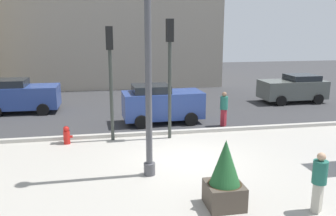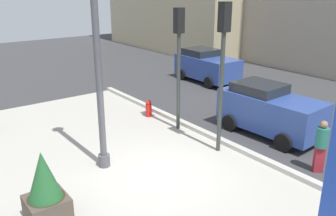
# 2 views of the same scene
# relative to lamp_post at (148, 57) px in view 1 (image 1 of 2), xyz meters

# --- Properties ---
(ground_plane) EXTENTS (60.00, 60.00, 0.00)m
(ground_plane) POSITION_rel_lamp_post_xyz_m (1.45, 5.07, -3.73)
(ground_plane) COLOR #38383A
(plaza_pavement) EXTENTS (18.00, 10.00, 0.02)m
(plaza_pavement) POSITION_rel_lamp_post_xyz_m (1.45, -0.93, -3.73)
(plaza_pavement) COLOR #ADA89E
(plaza_pavement) RESTS_ON ground_plane
(curb_strip) EXTENTS (18.00, 0.24, 0.16)m
(curb_strip) POSITION_rel_lamp_post_xyz_m (1.45, 4.19, -3.65)
(curb_strip) COLOR #B7B2A8
(curb_strip) RESTS_ON ground_plane
(lamp_post) EXTENTS (0.44, 0.44, 7.63)m
(lamp_post) POSITION_rel_lamp_post_xyz_m (0.00, 0.00, 0.00)
(lamp_post) COLOR #4C4C51
(lamp_post) RESTS_ON ground_plane
(potted_plant_near_left) EXTENTS (0.94, 0.94, 1.82)m
(potted_plant_near_left) POSITION_rel_lamp_post_xyz_m (1.65, -2.35, -2.89)
(potted_plant_near_left) COLOR #4C4238
(potted_plant_near_left) RESTS_ON ground_plane
(fire_hydrant) EXTENTS (0.36, 0.26, 0.75)m
(fire_hydrant) POSITION_rel_lamp_post_xyz_m (-2.87, 3.62, -3.36)
(fire_hydrant) COLOR red
(fire_hydrant) RESTS_ON ground_plane
(traffic_light_far_side) EXTENTS (0.28, 0.42, 4.92)m
(traffic_light_far_side) POSITION_rel_lamp_post_xyz_m (1.34, 3.65, -0.42)
(traffic_light_far_side) COLOR #333833
(traffic_light_far_side) RESTS_ON ground_plane
(traffic_light_corner) EXTENTS (0.28, 0.42, 4.63)m
(traffic_light_corner) POSITION_rel_lamp_post_xyz_m (-1.04, 3.78, -0.61)
(traffic_light_corner) COLOR #333833
(traffic_light_corner) RESTS_ON ground_plane
(car_far_lane) EXTENTS (3.90, 2.13, 1.85)m
(car_far_lane) POSITION_rel_lamp_post_xyz_m (-5.82, 9.69, -2.79)
(car_far_lane) COLOR #2D4793
(car_far_lane) RESTS_ON ground_plane
(car_passing_lane) EXTENTS (3.93, 2.08, 1.89)m
(car_passing_lane) POSITION_rel_lamp_post_xyz_m (1.41, 6.18, -2.77)
(car_passing_lane) COLOR #2D4793
(car_passing_lane) RESTS_ON ground_plane
(car_curb_west) EXTENTS (3.99, 2.11, 1.72)m
(car_curb_west) POSITION_rel_lamp_post_xyz_m (10.30, 9.52, -2.85)
(car_curb_west) COLOR #565B56
(car_curb_west) RESTS_ON ground_plane
(pedestrian_on_sidewalk) EXTENTS (0.51, 0.51, 1.59)m
(pedestrian_on_sidewalk) POSITION_rel_lamp_post_xyz_m (3.86, -3.05, -2.85)
(pedestrian_on_sidewalk) COLOR #B2AD9E
(pedestrian_on_sidewalk) RESTS_ON ground_plane
(pedestrian_by_curb) EXTENTS (0.51, 0.51, 1.65)m
(pedestrian_by_curb) POSITION_rel_lamp_post_xyz_m (4.20, 5.03, -2.81)
(pedestrian_by_curb) COLOR maroon
(pedestrian_by_curb) RESTS_ON ground_plane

